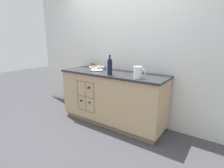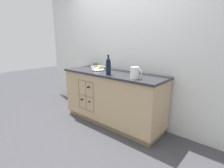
# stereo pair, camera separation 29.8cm
# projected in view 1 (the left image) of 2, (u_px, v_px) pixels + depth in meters

# --- Properties ---
(ground_plane) EXTENTS (14.00, 14.00, 0.00)m
(ground_plane) POSITION_uv_depth(u_px,v_px,m) (112.00, 122.00, 3.16)
(ground_plane) COLOR #424247
(back_wall) EXTENTS (4.40, 0.06, 2.55)m
(back_wall) POSITION_uv_depth(u_px,v_px,m) (123.00, 50.00, 3.13)
(back_wall) COLOR silver
(back_wall) RESTS_ON ground_plane
(kitchen_island) EXTENTS (1.88, 0.63, 0.91)m
(kitchen_island) POSITION_uv_depth(u_px,v_px,m) (112.00, 98.00, 3.04)
(kitchen_island) COLOR #8B7354
(kitchen_island) RESTS_ON ground_plane
(fruit_bowl) EXTENTS (0.26, 0.26, 0.09)m
(fruit_bowl) POSITION_uv_depth(u_px,v_px,m) (97.00, 68.00, 3.12)
(fruit_bowl) COLOR silver
(fruit_bowl) RESTS_ON kitchen_island
(white_pitcher) EXTENTS (0.18, 0.12, 0.17)m
(white_pitcher) POSITION_uv_depth(u_px,v_px,m) (138.00, 72.00, 2.47)
(white_pitcher) COLOR white
(white_pitcher) RESTS_ON kitchen_island
(ceramic_mug) EXTENTS (0.12, 0.08, 0.10)m
(ceramic_mug) POSITION_uv_depth(u_px,v_px,m) (93.00, 65.00, 3.39)
(ceramic_mug) COLOR #4C7A56
(ceramic_mug) RESTS_ON kitchen_island
(standing_wine_bottle) EXTENTS (0.08, 0.08, 0.31)m
(standing_wine_bottle) POSITION_uv_depth(u_px,v_px,m) (110.00, 66.00, 2.69)
(standing_wine_bottle) COLOR black
(standing_wine_bottle) RESTS_ON kitchen_island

